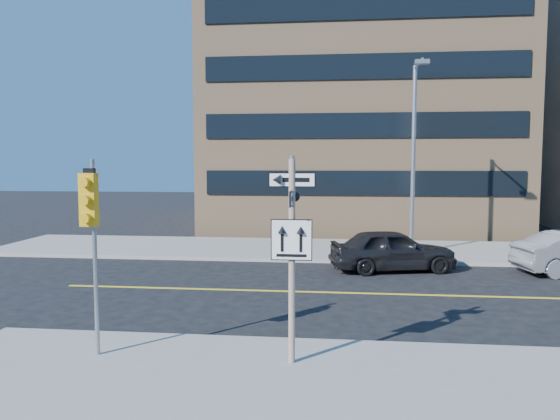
# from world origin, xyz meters

# --- Properties ---
(ground) EXTENTS (120.00, 120.00, 0.00)m
(ground) POSITION_xyz_m (0.00, 0.00, 0.00)
(ground) COLOR black
(ground) RESTS_ON ground
(sign_pole) EXTENTS (0.92, 0.92, 4.06)m
(sign_pole) POSITION_xyz_m (0.00, -2.51, 2.44)
(sign_pole) COLOR beige
(sign_pole) RESTS_ON near_sidewalk
(traffic_signal) EXTENTS (0.32, 0.45, 4.00)m
(traffic_signal) POSITION_xyz_m (-4.00, -2.66, 3.03)
(traffic_signal) COLOR gray
(traffic_signal) RESTS_ON near_sidewalk
(parked_car_a) EXTENTS (2.92, 4.98, 1.59)m
(parked_car_a) POSITION_xyz_m (2.88, 7.73, 0.80)
(parked_car_a) COLOR black
(parked_car_a) RESTS_ON ground
(streetlight_a) EXTENTS (0.55, 2.25, 8.00)m
(streetlight_a) POSITION_xyz_m (4.00, 10.76, 4.76)
(streetlight_a) COLOR gray
(streetlight_a) RESTS_ON far_sidewalk
(building_brick) EXTENTS (18.00, 18.00, 18.00)m
(building_brick) POSITION_xyz_m (2.00, 25.00, 9.00)
(building_brick) COLOR tan
(building_brick) RESTS_ON ground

